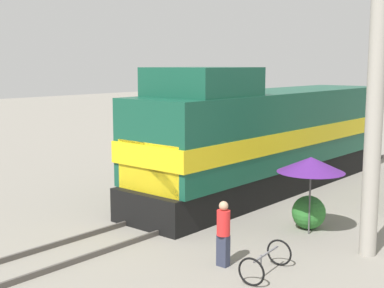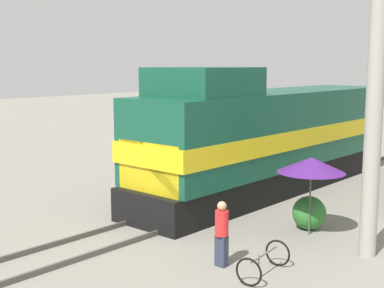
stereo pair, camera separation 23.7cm
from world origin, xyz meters
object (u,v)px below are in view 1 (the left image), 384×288
object	(u,v)px
locomotive	(266,138)
person_bystander	(223,231)
vendor_umbrella	(311,165)
bicycle	(266,261)
utility_pole	(378,35)

from	to	relation	value
locomotive	person_bystander	world-z (taller)	locomotive
locomotive	vendor_umbrella	xyz separation A→B (m)	(4.07, -3.89, -0.02)
vendor_umbrella	person_bystander	distance (m)	3.93
vendor_umbrella	bicycle	size ratio (longest dim) A/B	1.43
utility_pole	vendor_umbrella	size ratio (longest dim) A/B	4.88
utility_pole	person_bystander	distance (m)	6.31
person_bystander	locomotive	bearing A→B (deg)	115.80
person_bystander	bicycle	world-z (taller)	person_bystander
utility_pole	bicycle	distance (m)	6.33
utility_pole	vendor_umbrella	bearing A→B (deg)	165.24
utility_pole	person_bystander	bearing A→B (deg)	-127.37
locomotive	bicycle	world-z (taller)	locomotive
locomotive	utility_pole	bearing A→B (deg)	-35.94
vendor_umbrella	person_bystander	size ratio (longest dim) A/B	1.39
vendor_umbrella	utility_pole	bearing A→B (deg)	-14.76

